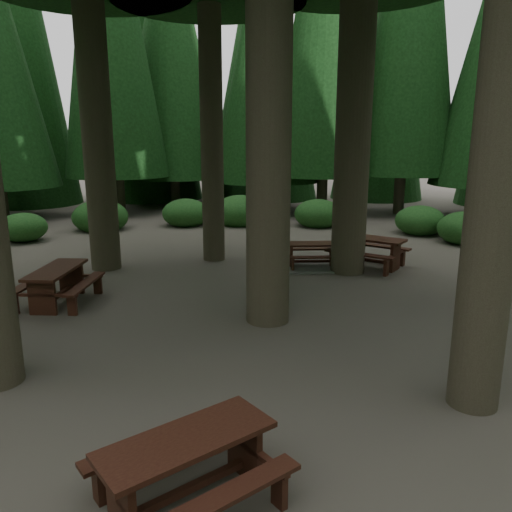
% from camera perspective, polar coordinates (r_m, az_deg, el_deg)
% --- Properties ---
extents(ground, '(80.00, 80.00, 0.00)m').
position_cam_1_polar(ground, '(9.95, -3.43, -7.46)').
color(ground, '#4C463E').
rests_on(ground, ground).
extents(picnic_table_b, '(1.68, 1.99, 0.79)m').
position_cam_1_polar(picnic_table_b, '(11.64, -21.78, -2.59)').
color(picnic_table_b, '#371510').
rests_on(picnic_table_b, ground).
extents(picnic_table_c, '(2.30, 2.03, 0.67)m').
position_cam_1_polar(picnic_table_c, '(14.07, 6.48, -0.35)').
color(picnic_table_c, gray).
rests_on(picnic_table_c, ground).
extents(picnic_table_d, '(2.41, 2.23, 0.84)m').
position_cam_1_polar(picnic_table_d, '(14.25, 12.74, 0.98)').
color(picnic_table_d, '#371510').
rests_on(picnic_table_d, ground).
extents(picnic_table_e, '(2.18, 2.20, 0.74)m').
position_cam_1_polar(picnic_table_e, '(5.26, -7.84, -22.09)').
color(picnic_table_e, '#371510').
rests_on(picnic_table_e, ground).
extents(shrub_ring, '(23.86, 24.64, 1.49)m').
position_cam_1_polar(shrub_ring, '(10.39, 1.26, -4.18)').
color(shrub_ring, '#1C4F1B').
rests_on(shrub_ring, ground).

